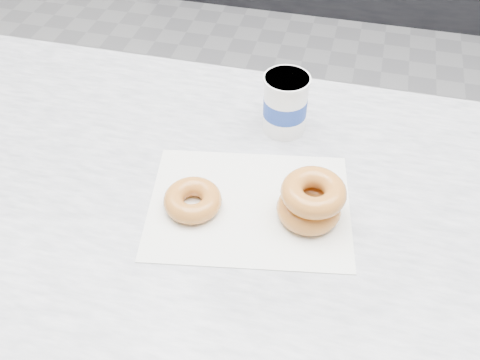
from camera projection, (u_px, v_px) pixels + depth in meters
The scene contains 6 objects.
ground at pixel (285, 248), 1.97m from camera, with size 5.00×5.00×0.00m, color gray.
counter at pixel (249, 328), 1.24m from camera, with size 3.06×0.76×0.90m.
wax_paper at pixel (249, 206), 0.91m from camera, with size 0.34×0.26×0.00m, color silver.
donut_single at pixel (193, 200), 0.89m from camera, with size 0.10×0.10×0.03m, color #C58436.
donut_stack at pixel (311, 201), 0.87m from camera, with size 0.15×0.15×0.07m.
coffee_cup at pixel (285, 103), 1.01m from camera, with size 0.09×0.09×0.12m.
Camera 1 is at (0.13, -1.22, 1.58)m, focal length 40.00 mm.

